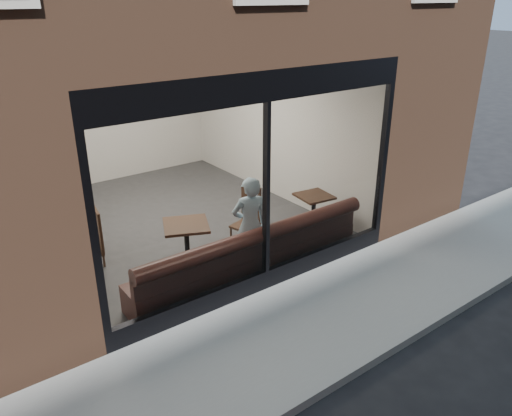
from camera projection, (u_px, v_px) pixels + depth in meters
ground at (370, 361)px, 6.01m from camera, size 120.00×120.00×0.00m
sidewalk_near at (313, 321)px, 6.74m from camera, size 40.00×2.00×0.01m
kerb_near at (373, 359)px, 5.95m from camera, size 40.00×0.10×0.12m
host_building_pier_right at (240, 95)px, 13.33m from camera, size 2.50×12.00×3.20m
host_building_backfill at (63, 94)px, 13.47m from camera, size 5.00×6.00×3.20m
cafe_floor at (172, 221)px, 9.68m from camera, size 6.00×6.00×0.00m
cafe_ceiling at (160, 51)px, 8.43m from camera, size 6.00×6.00×0.00m
cafe_wall_back at (105, 113)px, 11.25m from camera, size 5.00×0.00×5.00m
cafe_wall_left at (22, 168)px, 7.68m from camera, size 0.00×6.00×6.00m
cafe_wall_right at (273, 123)px, 10.43m from camera, size 0.00×6.00×6.00m
storefront_kick at (266, 279)px, 7.46m from camera, size 5.00×0.10×0.30m
storefront_header at (267, 86)px, 6.34m from camera, size 5.00×0.10×0.40m
storefront_mullion at (266, 192)px, 6.91m from camera, size 0.06×0.10×2.50m
storefront_glass at (268, 192)px, 6.88m from camera, size 4.80×0.00×4.80m
banquette at (250, 264)px, 7.72m from camera, size 4.00×0.55×0.45m
person at (250, 225)px, 7.70m from camera, size 0.66×0.53×1.57m
cafe_table_left at (186, 225)px, 7.81m from camera, size 0.91×0.91×0.04m
cafe_table_right at (314, 196)px, 8.94m from camera, size 0.65×0.65×0.04m
cafe_chair_left at (89, 252)px, 8.04m from camera, size 0.47×0.47×0.04m
cafe_chair_right at (245, 226)px, 8.96m from camera, size 0.51×0.51×0.04m
wall_poster at (32, 182)px, 7.50m from camera, size 0.02×0.62×0.83m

